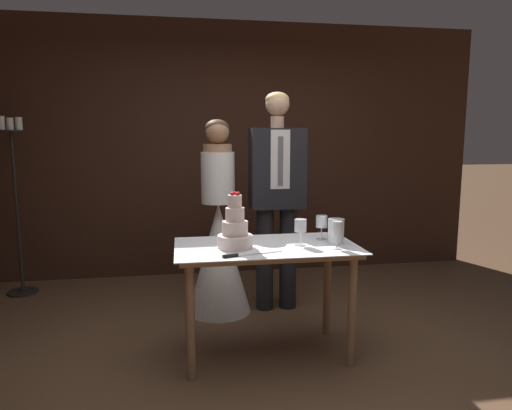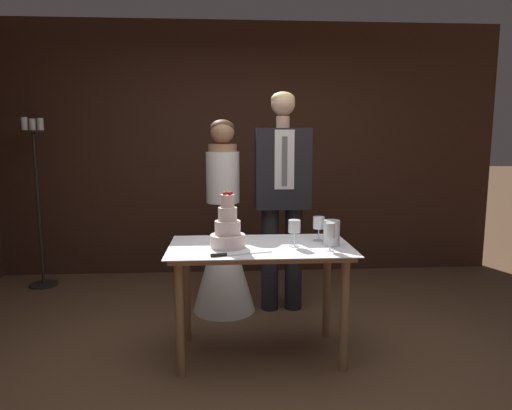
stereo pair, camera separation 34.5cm
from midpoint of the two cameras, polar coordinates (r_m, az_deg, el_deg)
ground_plane at (r=3.11m, az=-1.27°, el=-20.33°), size 40.00×40.00×0.00m
wall_back at (r=5.05m, az=-5.15°, el=6.83°), size 5.53×0.12×2.71m
cake_table at (r=3.11m, az=-1.91°, el=-7.07°), size 1.22×0.69×0.78m
tiered_cake at (r=3.00m, az=-5.95°, el=-3.23°), size 0.23×0.23×0.37m
cake_knife at (r=2.82m, az=-5.41°, el=-6.27°), size 0.39×0.13×0.02m
wine_glass_near at (r=2.98m, az=6.87°, el=-3.19°), size 0.06×0.06×0.18m
wine_glass_middle at (r=3.05m, az=2.37°, el=-2.72°), size 0.08×0.08×0.18m
wine_glass_far at (r=3.24m, az=5.21°, el=-2.19°), size 0.08×0.08×0.17m
hurricane_candle at (r=3.14m, az=6.90°, el=-3.37°), size 0.11×0.11×0.17m
bride at (r=3.92m, az=-7.22°, el=-4.84°), size 0.54×0.54×1.64m
groom at (r=3.89m, az=0.10°, el=1.86°), size 0.46×0.25×1.87m
candle_stand at (r=4.94m, az=-29.56°, el=-0.17°), size 0.28×0.28×1.69m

